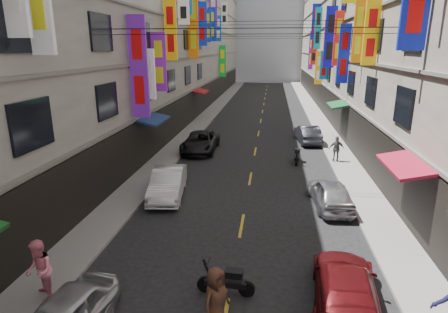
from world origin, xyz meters
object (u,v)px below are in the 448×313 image
(car_right_near, at_px, (345,288))
(car_left_far, at_px, (200,142))
(scooter_far_right, at_px, (297,156))
(pedestrian_rfar, at_px, (337,149))
(pedestrian_crossing, at_px, (216,299))
(scooter_crossing, at_px, (227,281))
(car_right_mid, at_px, (330,193))
(car_left_mid, at_px, (168,183))
(pedestrian_lfar, at_px, (39,271))
(car_right_far, at_px, (308,134))

(car_right_near, bearing_deg, car_left_far, -59.43)
(scooter_far_right, bearing_deg, car_right_near, 98.05)
(pedestrian_rfar, bearing_deg, pedestrian_crossing, 70.06)
(scooter_crossing, height_order, car_right_mid, car_right_mid)
(scooter_far_right, xyz_separation_m, car_left_mid, (-6.86, -6.74, 0.28))
(scooter_far_right, relative_size, pedestrian_crossing, 0.98)
(car_left_mid, distance_m, pedestrian_lfar, 8.68)
(car_left_far, xyz_separation_m, pedestrian_lfar, (-1.45, -17.29, 0.37))
(car_right_mid, bearing_deg, pedestrian_rfar, -105.95)
(car_left_far, xyz_separation_m, pedestrian_crossing, (3.81, -17.69, 0.22))
(car_right_far, relative_size, pedestrian_crossing, 2.33)
(car_left_mid, bearing_deg, car_left_far, 82.50)
(car_left_mid, bearing_deg, scooter_far_right, 37.00)
(scooter_crossing, bearing_deg, car_right_near, -89.41)
(car_right_mid, bearing_deg, pedestrian_crossing, 59.14)
(scooter_crossing, bearing_deg, scooter_far_right, -8.49)
(scooter_crossing, distance_m, car_right_far, 20.31)
(scooter_far_right, distance_m, car_right_far, 5.81)
(car_left_mid, height_order, car_left_far, car_left_mid)
(scooter_far_right, xyz_separation_m, car_left_far, (-6.86, 2.00, 0.25))
(scooter_far_right, distance_m, car_left_mid, 9.62)
(car_left_far, height_order, car_right_near, car_left_far)
(car_right_mid, height_order, pedestrian_crossing, pedestrian_crossing)
(scooter_crossing, height_order, car_right_far, car_right_far)
(car_right_near, xyz_separation_m, pedestrian_lfar, (-8.85, -0.93, 0.42))
(scooter_crossing, bearing_deg, pedestrian_crossing, 178.82)
(car_right_mid, height_order, pedestrian_lfar, pedestrian_lfar)
(car_right_near, bearing_deg, car_right_far, -85.48)
(car_right_far, xyz_separation_m, pedestrian_rfar, (1.40, -5.39, 0.25))
(car_right_near, xyz_separation_m, pedestrian_crossing, (-3.59, -1.33, 0.27))
(car_left_mid, distance_m, car_left_far, 8.74)
(pedestrian_lfar, bearing_deg, scooter_crossing, 64.54)
(car_left_mid, height_order, pedestrian_crossing, pedestrian_crossing)
(pedestrian_crossing, bearing_deg, pedestrian_lfar, 116.99)
(scooter_crossing, xyz_separation_m, car_right_far, (4.08, 19.90, 0.26))
(car_left_far, bearing_deg, pedestrian_rfar, -10.54)
(car_right_mid, relative_size, pedestrian_lfar, 2.10)
(car_right_far, bearing_deg, car_left_mid, 50.49)
(car_right_near, height_order, car_right_mid, car_right_mid)
(scooter_crossing, xyz_separation_m, scooter_far_right, (2.93, 14.20, 0.00))
(car_right_far, height_order, pedestrian_lfar, pedestrian_lfar)
(car_left_far, relative_size, pedestrian_crossing, 2.74)
(pedestrian_rfar, bearing_deg, car_left_mid, 36.17)
(car_right_far, distance_m, pedestrian_crossing, 21.79)
(car_left_far, distance_m, car_right_mid, 12.05)
(car_right_mid, relative_size, car_right_far, 0.93)
(car_left_far, distance_m, pedestrian_crossing, 18.10)
(scooter_far_right, height_order, car_right_near, car_right_near)
(car_left_mid, relative_size, pedestrian_rfar, 2.61)
(car_right_near, height_order, pedestrian_lfar, pedestrian_lfar)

